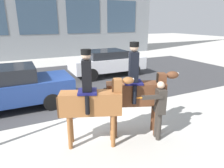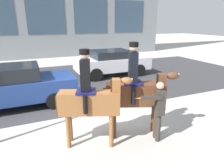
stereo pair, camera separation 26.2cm
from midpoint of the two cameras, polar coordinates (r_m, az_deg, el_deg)
ground_plane at (r=6.86m, az=-5.94°, el=-9.86°), size 80.00×80.00×0.00m
road_surface at (r=11.15m, az=-14.44°, el=0.53°), size 22.65×8.50×0.01m
mounted_horse_lead at (r=5.02m, az=-7.23°, el=-4.51°), size 1.83×0.97×2.52m
mounted_horse_companion at (r=5.49m, az=5.76°, el=-1.95°), size 1.95×1.02×2.64m
pedestrian_bystander at (r=5.46m, az=11.91°, el=-6.24°), size 0.90×0.45×1.66m
street_car_near_lane at (r=8.31m, az=-29.17°, el=-1.00°), size 4.76×1.88×1.59m
street_car_far_lane at (r=12.10m, az=-2.13°, el=6.34°), size 4.38×2.05×1.51m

